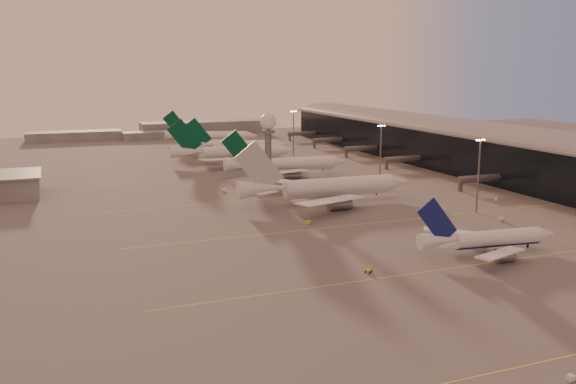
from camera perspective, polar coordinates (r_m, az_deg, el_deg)
name	(u,v)px	position (r m, az deg, el deg)	size (l,w,h in m)	color
ground	(432,289)	(137.38, 13.36, -8.78)	(700.00, 700.00, 0.00)	#565353
taxiway_markings	(410,218)	(197.94, 11.32, -2.42)	(180.00, 185.25, 0.02)	#E2D54F
terminal	(495,152)	(284.74, 18.79, 3.56)	(57.00, 362.00, 23.04)	black
radar_tower	(268,135)	(240.30, -1.88, 5.31)	(6.40, 6.40, 31.10)	#5B5E63
mast_b	(479,171)	(208.88, 17.41, 1.85)	(3.60, 0.56, 25.00)	#5B5E63
mast_c	(381,151)	(250.98, 8.66, 3.79)	(3.60, 0.56, 25.00)	#5B5E63
mast_d	(293,131)	(330.62, 0.51, 5.76)	(3.60, 0.56, 25.00)	#5B5E63
distant_horizon	(167,130)	(439.29, -11.22, 5.69)	(165.00, 37.50, 9.00)	slate
narrowbody_mid	(488,241)	(165.48, 18.22, -4.40)	(40.16, 31.90, 15.71)	white
widebody_white	(327,191)	(216.48, 3.70, 0.07)	(65.98, 52.78, 23.19)	white
greentail_a	(287,167)	(271.55, -0.08, 2.36)	(57.51, 46.26, 20.89)	white
greentail_b	(233,155)	(307.58, -5.13, 3.47)	(62.92, 50.46, 22.96)	white
greentail_c	(237,148)	(338.07, -4.77, 4.13)	(55.24, 44.02, 20.54)	white
greentail_d	(212,138)	(386.57, -7.16, 5.02)	(56.50, 44.91, 21.24)	white
gsv_truck_a	(573,374)	(106.33, 25.13, -15.18)	(5.47, 2.26, 2.17)	silver
gsv_tug_mid	(368,271)	(144.39, 7.54, -7.37)	(3.26, 3.51, 0.86)	#D0CA18
gsv_truck_b	(503,217)	(201.89, 19.45, -2.24)	(5.91, 2.32, 2.38)	silver
gsv_truck_c	(310,220)	(186.40, 2.05, -2.67)	(6.51, 3.98, 2.47)	#D0CA18
gsv_catering_b	(497,195)	(231.52, 18.95, -0.29)	(5.49, 4.12, 4.12)	silver
gsv_tug_far	(332,190)	(237.32, 4.11, 0.22)	(3.97, 4.30, 1.06)	silver
gsv_truck_d	(223,189)	(236.52, -6.07, 0.29)	(2.42, 5.62, 2.21)	silver
gsv_tug_hangar	(327,167)	(291.46, 3.66, 2.34)	(3.71, 2.35, 1.03)	#D0CA18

